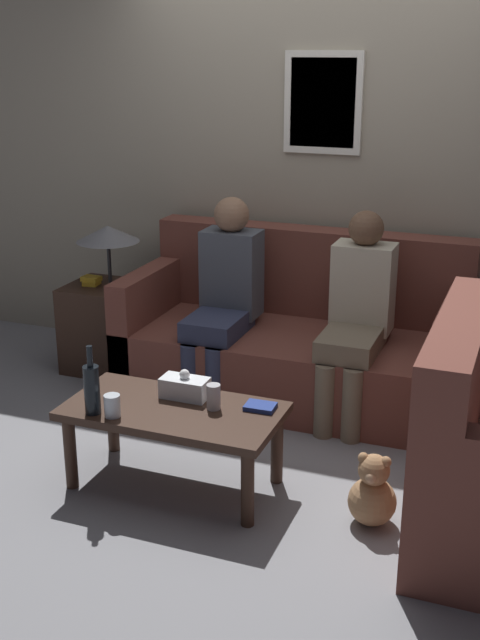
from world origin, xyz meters
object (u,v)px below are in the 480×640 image
at_px(teddy_bear, 372,494).
at_px(couch_main, 296,342).
at_px(coffee_table, 173,419).
at_px(wine_bottle, 92,388).
at_px(drinking_glass, 112,406).
at_px(person_left, 225,293).
at_px(person_right, 357,311).

bearing_deg(teddy_bear, couch_main, 120.72).
xyz_separation_m(coffee_table, teddy_bear, (0.96, 0.01, -0.20)).
bearing_deg(coffee_table, wine_bottle, -149.65).
bearing_deg(drinking_glass, person_left, 88.83).
distance_m(coffee_table, person_right, 1.30).
bearing_deg(person_right, drinking_glass, -122.59).
bearing_deg(person_right, coffee_table, -118.82).
distance_m(person_left, teddy_bear, 1.67).
relative_size(coffee_table, person_left, 0.86).
bearing_deg(drinking_glass, couch_main, 73.74).
relative_size(person_left, teddy_bear, 3.48).
bearing_deg(couch_main, wine_bottle, -109.83).
bearing_deg(drinking_glass, coffee_table, 40.40).
bearing_deg(wine_bottle, person_left, 84.39).
bearing_deg(coffee_table, drinking_glass, -139.60).
relative_size(coffee_table, wine_bottle, 3.09).
relative_size(drinking_glass, teddy_bear, 0.31).
height_order(coffee_table, person_right, person_right).
bearing_deg(person_right, person_left, 179.64).
height_order(couch_main, wine_bottle, couch_main).
bearing_deg(wine_bottle, person_right, 54.37).
bearing_deg(person_left, teddy_bear, -43.78).
distance_m(drinking_glass, person_right, 1.55).
bearing_deg(person_right, teddy_bear, -72.31).
height_order(drinking_glass, person_left, person_left).
bearing_deg(couch_main, teddy_bear, -59.28).
height_order(coffee_table, teddy_bear, coffee_table).
xyz_separation_m(coffee_table, person_left, (-0.19, 1.12, 0.29)).
relative_size(couch_main, person_right, 1.72).
bearing_deg(teddy_bear, coffee_table, -179.32).
relative_size(couch_main, wine_bottle, 6.03).
relative_size(coffee_table, teddy_bear, 3.01).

